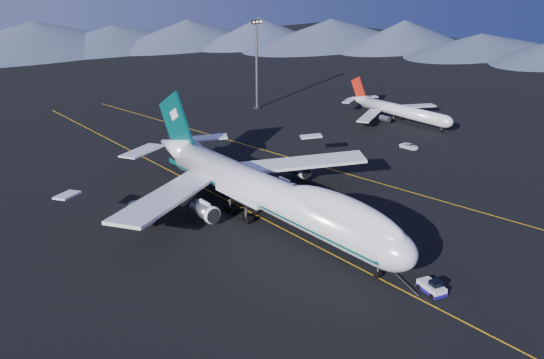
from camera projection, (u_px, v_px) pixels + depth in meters
ground at (269, 222)px, 112.32m from camera, size 500.00×500.00×0.00m
taxiway_line_main at (269, 222)px, 112.32m from camera, size 0.25×220.00×0.01m
taxiway_line_side at (345, 173)px, 137.30m from camera, size 28.08×198.09×0.01m
boeing_747 at (269, 193)px, 110.32m from camera, size 59.62×72.43×19.37m
pushback_tug at (432, 288)px, 88.93m from camera, size 3.43×4.97×1.98m
second_jet at (399, 110)px, 178.77m from camera, size 34.04×38.45×10.94m
service_van at (409, 146)px, 154.30m from camera, size 2.83×5.22×1.39m
floodlight_mast at (257, 64)px, 190.39m from camera, size 3.44×2.58×27.81m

